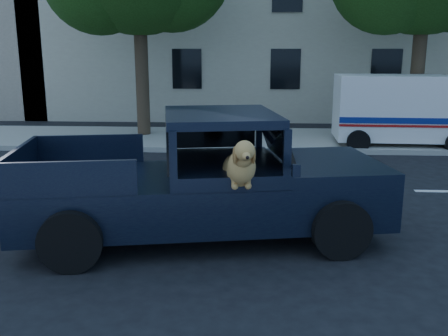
% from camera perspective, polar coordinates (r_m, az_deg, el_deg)
% --- Properties ---
extents(ground, '(120.00, 120.00, 0.00)m').
position_cam_1_polar(ground, '(7.70, 5.29, -9.24)').
color(ground, black).
rests_on(ground, ground).
extents(far_sidewalk, '(60.00, 4.00, 0.15)m').
position_cam_1_polar(far_sidewalk, '(16.56, 4.28, 3.30)').
color(far_sidewalk, gray).
rests_on(far_sidewalk, ground).
extents(lane_stripes, '(21.60, 0.14, 0.01)m').
position_cam_1_polar(lane_stripes, '(11.15, 15.06, -2.44)').
color(lane_stripes, silver).
rests_on(lane_stripes, ground).
extents(building_main, '(26.00, 6.00, 9.00)m').
position_cam_1_polar(building_main, '(23.88, 11.74, 16.78)').
color(building_main, beige).
rests_on(building_main, ground).
extents(pickup_truck, '(5.92, 3.27, 2.01)m').
position_cam_1_polar(pickup_truck, '(7.95, -2.99, -3.25)').
color(pickup_truck, black).
rests_on(pickup_truck, ground).
extents(mail_truck, '(4.11, 2.20, 2.21)m').
position_cam_1_polar(mail_truck, '(16.23, 19.40, 5.57)').
color(mail_truck, silver).
rests_on(mail_truck, ground).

